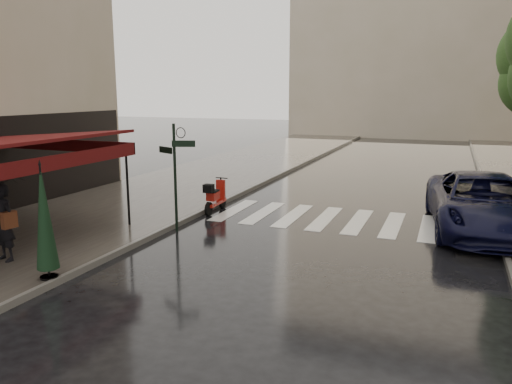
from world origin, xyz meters
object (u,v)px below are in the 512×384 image
Objects in this scene: scooter at (215,197)px; parked_car at (483,203)px; parasol_front at (44,222)px; pedestrian_with_umbrella at (0,189)px; parasol_back at (44,217)px.

scooter is 8.23m from parked_car.
parasol_front reaches higher than parked_car.
parasol_front is (-0.45, -7.02, 0.84)m from scooter.
pedestrian_with_umbrella is 12.65m from parked_car.
scooter is at bearing 178.06° from parked_car.
pedestrian_with_umbrella reaches higher than parked_car.
parasol_back is at bearing -6.53° from pedestrian_with_umbrella.
parked_car is (8.20, 0.64, 0.33)m from scooter.
parasol_back is at bearing -144.87° from parked_car.
scooter is 7.09m from parasol_front.
parked_car is 2.65× the size of parasol_front.
parked_car is at bearing 41.52° from parasol_front.
scooter is at bearing 86.30° from parasol_front.
parasol_front is at bearing -90.00° from parasol_back.
pedestrian_with_umbrella is at bearing 162.91° from parasol_front.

